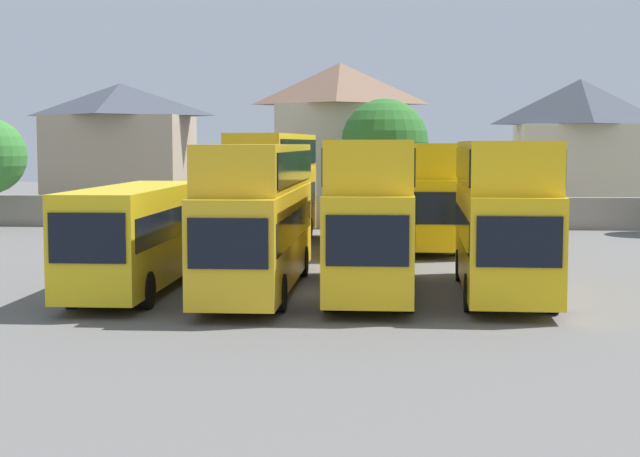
{
  "coord_description": "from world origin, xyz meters",
  "views": [
    {
      "loc": [
        2.47,
        -30.61,
        4.79
      ],
      "look_at": [
        0.0,
        3.0,
        1.82
      ],
      "focal_mm": 54.22,
      "sensor_mm": 36.0,
      "label": 1
    }
  ],
  "objects_px": {
    "bus_5": "(273,183)",
    "tree_right_of_lot": "(385,143)",
    "house_terrace_centre": "(340,138)",
    "house_terrace_right": "(579,148)",
    "bus_6": "(353,206)",
    "bus_7": "(430,189)",
    "bus_4": "(503,209)",
    "bus_2": "(259,209)",
    "house_terrace_left": "(121,149)",
    "bus_1": "(136,232)",
    "bus_3": "(372,208)"
  },
  "relations": [
    {
      "from": "bus_5",
      "to": "tree_right_of_lot",
      "type": "height_order",
      "value": "tree_right_of_lot"
    },
    {
      "from": "bus_6",
      "to": "tree_right_of_lot",
      "type": "distance_m",
      "value": 12.99
    },
    {
      "from": "bus_1",
      "to": "bus_6",
      "type": "bearing_deg",
      "value": 155.55
    },
    {
      "from": "bus_7",
      "to": "house_terrace_left",
      "type": "bearing_deg",
      "value": -131.83
    },
    {
      "from": "bus_3",
      "to": "tree_right_of_lot",
      "type": "relative_size",
      "value": 1.39
    },
    {
      "from": "bus_4",
      "to": "bus_6",
      "type": "height_order",
      "value": "bus_4"
    },
    {
      "from": "house_terrace_left",
      "to": "bus_6",
      "type": "bearing_deg",
      "value": -49.05
    },
    {
      "from": "bus_6",
      "to": "tree_right_of_lot",
      "type": "relative_size",
      "value": 1.58
    },
    {
      "from": "bus_1",
      "to": "bus_4",
      "type": "distance_m",
      "value": 11.73
    },
    {
      "from": "bus_1",
      "to": "house_terrace_centre",
      "type": "bearing_deg",
      "value": 171.75
    },
    {
      "from": "house_terrace_left",
      "to": "house_terrace_centre",
      "type": "xyz_separation_m",
      "value": [
        14.53,
        0.61,
        0.67
      ]
    },
    {
      "from": "tree_right_of_lot",
      "to": "bus_4",
      "type": "bearing_deg",
      "value": -81.63
    },
    {
      "from": "bus_2",
      "to": "bus_6",
      "type": "bearing_deg",
      "value": 169.55
    },
    {
      "from": "bus_1",
      "to": "house_terrace_right",
      "type": "distance_m",
      "value": 38.01
    },
    {
      "from": "bus_7",
      "to": "house_terrace_right",
      "type": "height_order",
      "value": "house_terrace_right"
    },
    {
      "from": "bus_7",
      "to": "house_terrace_centre",
      "type": "xyz_separation_m",
      "value": [
        -5.19,
        19.09,
        2.42
      ]
    },
    {
      "from": "bus_4",
      "to": "house_terrace_left",
      "type": "distance_m",
      "value": 38.98
    },
    {
      "from": "bus_1",
      "to": "bus_5",
      "type": "height_order",
      "value": "bus_5"
    },
    {
      "from": "bus_2",
      "to": "bus_4",
      "type": "bearing_deg",
      "value": 88.76
    },
    {
      "from": "house_terrace_centre",
      "to": "house_terrace_right",
      "type": "bearing_deg",
      "value": -4.83
    },
    {
      "from": "bus_4",
      "to": "bus_5",
      "type": "relative_size",
      "value": 0.87
    },
    {
      "from": "bus_1",
      "to": "house_terrace_centre",
      "type": "xyz_separation_m",
      "value": [
        4.8,
        33.45,
        3.19
      ]
    },
    {
      "from": "bus_2",
      "to": "bus_4",
      "type": "height_order",
      "value": "bus_4"
    },
    {
      "from": "bus_4",
      "to": "bus_7",
      "type": "xyz_separation_m",
      "value": [
        -1.71,
        14.05,
        -0.03
      ]
    },
    {
      "from": "bus_6",
      "to": "house_terrace_right",
      "type": "relative_size",
      "value": 1.33
    },
    {
      "from": "bus_3",
      "to": "bus_7",
      "type": "height_order",
      "value": "bus_3"
    },
    {
      "from": "bus_1",
      "to": "bus_3",
      "type": "bearing_deg",
      "value": 91.63
    },
    {
      "from": "bus_7",
      "to": "bus_4",
      "type": "bearing_deg",
      "value": 8.22
    },
    {
      "from": "house_terrace_left",
      "to": "house_terrace_centre",
      "type": "distance_m",
      "value": 14.56
    },
    {
      "from": "house_terrace_centre",
      "to": "house_terrace_right",
      "type": "height_order",
      "value": "house_terrace_centre"
    },
    {
      "from": "bus_1",
      "to": "tree_right_of_lot",
      "type": "distance_m",
      "value": 28.05
    },
    {
      "from": "bus_6",
      "to": "bus_7",
      "type": "distance_m",
      "value": 3.65
    },
    {
      "from": "bus_1",
      "to": "tree_right_of_lot",
      "type": "xyz_separation_m",
      "value": [
        7.8,
        26.79,
        2.91
      ]
    },
    {
      "from": "bus_7",
      "to": "house_terrace_left",
      "type": "height_order",
      "value": "house_terrace_left"
    },
    {
      "from": "bus_2",
      "to": "bus_3",
      "type": "distance_m",
      "value": 3.64
    },
    {
      "from": "house_terrace_centre",
      "to": "bus_6",
      "type": "bearing_deg",
      "value": -85.15
    },
    {
      "from": "bus_5",
      "to": "house_terrace_right",
      "type": "bearing_deg",
      "value": 138.81
    },
    {
      "from": "bus_7",
      "to": "bus_2",
      "type": "bearing_deg",
      "value": -22.26
    },
    {
      "from": "bus_1",
      "to": "house_terrace_centre",
      "type": "relative_size",
      "value": 1.01
    },
    {
      "from": "bus_2",
      "to": "house_terrace_centre",
      "type": "distance_m",
      "value": 33.09
    },
    {
      "from": "bus_3",
      "to": "house_terrace_right",
      "type": "height_order",
      "value": "house_terrace_right"
    },
    {
      "from": "tree_right_of_lot",
      "to": "bus_2",
      "type": "bearing_deg",
      "value": -98.37
    },
    {
      "from": "house_terrace_left",
      "to": "house_terrace_centre",
      "type": "height_order",
      "value": "house_terrace_centre"
    },
    {
      "from": "tree_right_of_lot",
      "to": "bus_5",
      "type": "bearing_deg",
      "value": -112.46
    },
    {
      "from": "bus_3",
      "to": "house_terrace_left",
      "type": "bearing_deg",
      "value": -151.99
    },
    {
      "from": "house_terrace_left",
      "to": "bus_3",
      "type": "bearing_deg",
      "value": -62.05
    },
    {
      "from": "house_terrace_right",
      "to": "bus_5",
      "type": "bearing_deg",
      "value": -134.49
    },
    {
      "from": "bus_2",
      "to": "bus_3",
      "type": "bearing_deg",
      "value": 86.13
    },
    {
      "from": "bus_4",
      "to": "house_terrace_right",
      "type": "bearing_deg",
      "value": 166.87
    },
    {
      "from": "bus_5",
      "to": "bus_6",
      "type": "distance_m",
      "value": 3.88
    }
  ]
}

